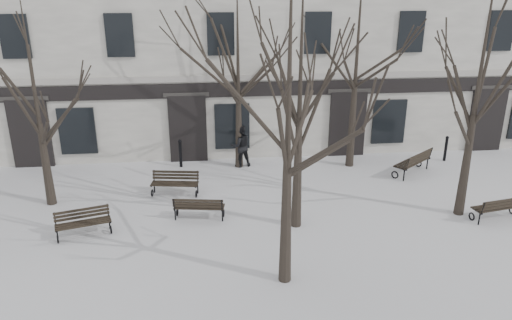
{
  "coord_description": "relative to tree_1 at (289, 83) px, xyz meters",
  "views": [
    {
      "loc": [
        -2.76,
        -12.74,
        7.66
      ],
      "look_at": [
        -1.09,
        3.0,
        1.76
      ],
      "focal_mm": 35.0,
      "sensor_mm": 36.0,
      "label": 1
    }
  ],
  "objects": [
    {
      "name": "ground",
      "position": [
        0.8,
        1.51,
        -5.31
      ],
      "size": [
        100.0,
        100.0,
        0.0
      ],
      "primitive_type": "plane",
      "color": "silver",
      "rests_on": "ground"
    },
    {
      "name": "building",
      "position": [
        0.8,
        14.47,
        0.21
      ],
      "size": [
        40.4,
        10.2,
        11.4
      ],
      "color": "silver",
      "rests_on": "ground"
    },
    {
      "name": "tree_1",
      "position": [
        0.0,
        0.0,
        0.0
      ],
      "size": [
        5.94,
        5.94,
        8.49
      ],
      "color": "black",
      "rests_on": "ground"
    },
    {
      "name": "tree_2",
      "position": [
        0.86,
        3.01,
        -0.33
      ],
      "size": [
        5.58,
        5.58,
        7.97
      ],
      "color": "black",
      "rests_on": "ground"
    },
    {
      "name": "tree_3",
      "position": [
        6.53,
        3.26,
        -0.13
      ],
      "size": [
        5.79,
        5.79,
        8.28
      ],
      "color": "black",
      "rests_on": "ground"
    },
    {
      "name": "tree_4",
      "position": [
        -7.5,
        5.56,
        -0.89
      ],
      "size": [
        4.95,
        4.95,
        7.07
      ],
      "color": "black",
      "rests_on": "ground"
    },
    {
      "name": "tree_5",
      "position": [
        -0.58,
        8.51,
        -0.58
      ],
      "size": [
        5.29,
        5.29,
        7.55
      ],
      "color": "black",
      "rests_on": "ground"
    },
    {
      "name": "tree_6",
      "position": [
        4.11,
        8.12,
        0.09
      ],
      "size": [
        6.04,
        6.04,
        8.62
      ],
      "color": "black",
      "rests_on": "ground"
    },
    {
      "name": "bench_0",
      "position": [
        -5.85,
        3.09,
        -4.85
      ],
      "size": [
        1.75,
        1.04,
        0.84
      ],
      "rotation": [
        0.0,
        0.0,
        0.29
      ],
      "color": "black",
      "rests_on": "ground"
    },
    {
      "name": "bench_1",
      "position": [
        -2.27,
        3.78,
        -4.85
      ],
      "size": [
        1.73,
        0.85,
        0.84
      ],
      "rotation": [
        0.0,
        0.0,
        2.99
      ],
      "color": "black",
      "rests_on": "ground"
    },
    {
      "name": "bench_2",
      "position": [
        7.57,
        2.68,
        -4.83
      ],
      "size": [
        1.8,
        0.93,
        0.87
      ],
      "rotation": [
        0.0,
        0.0,
        3.33
      ],
      "color": "black",
      "rests_on": "ground"
    },
    {
      "name": "bench_3",
      "position": [
        -3.15,
        5.91,
        -4.83
      ],
      "size": [
        1.79,
        0.88,
        0.87
      ],
      "rotation": [
        0.0,
        0.0,
        -0.15
      ],
      "color": "black",
      "rests_on": "ground"
    },
    {
      "name": "bench_4",
      "position": [
        6.41,
        6.89,
        -4.77
      ],
      "size": [
        1.96,
        1.75,
        0.99
      ],
      "rotation": [
        0.0,
        0.0,
        3.81
      ],
      "color": "black",
      "rests_on": "ground"
    },
    {
      "name": "bollard_a",
      "position": [
        -3.04,
        8.74,
        -4.66
      ],
      "size": [
        0.15,
        0.15,
        1.21
      ],
      "color": "black",
      "rests_on": "ground"
    },
    {
      "name": "bollard_b",
      "position": [
        8.41,
        8.25,
        -4.7
      ],
      "size": [
        0.15,
        0.15,
        1.13
      ],
      "color": "black",
      "rests_on": "ground"
    },
    {
      "name": "pedestrian_b",
      "position": [
        -0.52,
        8.55,
        -5.31
      ],
      "size": [
        1.01,
        0.87,
        1.8
      ],
      "primitive_type": "imported",
      "rotation": [
        0.0,
        0.0,
        3.38
      ],
      "color": "black",
      "rests_on": "ground"
    }
  ]
}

